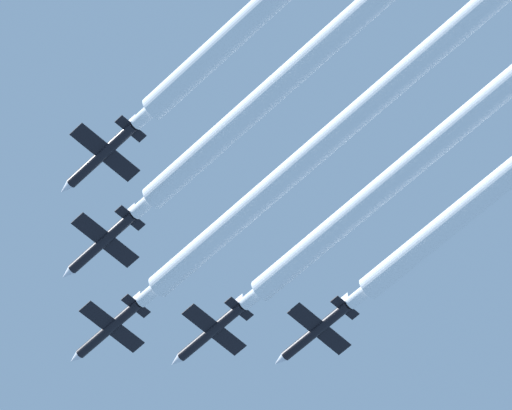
{
  "coord_description": "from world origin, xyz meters",
  "views": [
    {
      "loc": [
        -80.35,
        -101.18,
        2.02
      ],
      "look_at": [
        0.05,
        -19.48,
        183.66
      ],
      "focal_mm": 133.77,
      "sensor_mm": 36.0,
      "label": 1
    }
  ],
  "objects_px": {
    "jet_right_wingman": "(209,333)",
    "jet_outer_right": "(314,333)",
    "jet_outer_left": "(100,157)",
    "jet_lead": "(107,330)",
    "jet_left_wingman": "(100,244)"
  },
  "relations": [
    {
      "from": "jet_left_wingman",
      "to": "jet_right_wingman",
      "type": "height_order",
      "value": "jet_right_wingman"
    },
    {
      "from": "jet_lead",
      "to": "jet_outer_left",
      "type": "distance_m",
      "value": 25.14
    },
    {
      "from": "jet_outer_left",
      "to": "jet_outer_right",
      "type": "distance_m",
      "value": 33.93
    },
    {
      "from": "jet_outer_left",
      "to": "jet_outer_right",
      "type": "xyz_separation_m",
      "value": [
        33.93,
        0.13,
        -0.2
      ]
    },
    {
      "from": "jet_right_wingman",
      "to": "jet_left_wingman",
      "type": "bearing_deg",
      "value": -178.27
    },
    {
      "from": "jet_outer_left",
      "to": "jet_left_wingman",
      "type": "bearing_deg",
      "value": 48.02
    },
    {
      "from": "jet_left_wingman",
      "to": "jet_right_wingman",
      "type": "xyz_separation_m",
      "value": [
        17.77,
        0.54,
        0.33
      ]
    },
    {
      "from": "jet_right_wingman",
      "to": "jet_outer_left",
      "type": "bearing_deg",
      "value": -159.76
    },
    {
      "from": "jet_lead",
      "to": "jet_left_wingman",
      "type": "height_order",
      "value": "jet_lead"
    },
    {
      "from": "jet_outer_right",
      "to": "jet_right_wingman",
      "type": "bearing_deg",
      "value": 130.54
    },
    {
      "from": "jet_left_wingman",
      "to": "jet_outer_right",
      "type": "xyz_separation_m",
      "value": [
        25.82,
        -8.88,
        -0.97
      ]
    },
    {
      "from": "jet_right_wingman",
      "to": "jet_lead",
      "type": "bearing_deg",
      "value": 134.89
    },
    {
      "from": "jet_right_wingman",
      "to": "jet_outer_right",
      "type": "xyz_separation_m",
      "value": [
        8.05,
        -9.41,
        -1.29
      ]
    },
    {
      "from": "jet_lead",
      "to": "jet_left_wingman",
      "type": "relative_size",
      "value": 1.0
    },
    {
      "from": "jet_lead",
      "to": "jet_left_wingman",
      "type": "distance_m",
      "value": 13.01
    }
  ]
}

